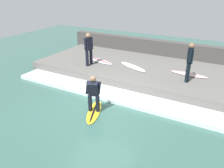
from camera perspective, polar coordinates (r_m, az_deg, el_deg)
ground_plane at (r=8.40m, az=-2.85°, el=-6.51°), size 28.00×28.00×0.00m
concrete_ledge at (r=11.40m, az=7.21°, el=3.46°), size 4.40×10.66×0.52m
back_wall at (r=13.46m, az=11.27°, el=8.39°), size 0.50×11.20×1.36m
wave_foam_crest at (r=9.19m, az=0.73°, el=-2.94°), size 1.06×10.13×0.17m
surfboard_riding at (r=8.20m, az=-4.68°, el=-7.14°), size 1.73×1.03×0.07m
surfer_riding at (r=7.81m, az=-4.88°, el=-2.11°), size 0.49×0.57×1.39m
surfer_waiting_near at (r=11.14m, az=-6.11°, el=9.44°), size 0.56×0.31×1.64m
surfboard_waiting_near at (r=11.90m, az=-2.96°, el=6.04°), size 0.91×1.73×0.07m
surfer_waiting_far at (r=9.71m, az=19.60°, el=5.89°), size 0.55×0.31×1.66m
surfboard_waiting_far at (r=10.70m, az=19.42°, el=2.43°), size 0.54×1.72×0.06m
surfboard_spare at (r=11.10m, az=5.46°, el=4.56°), size 1.19×1.82×0.06m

